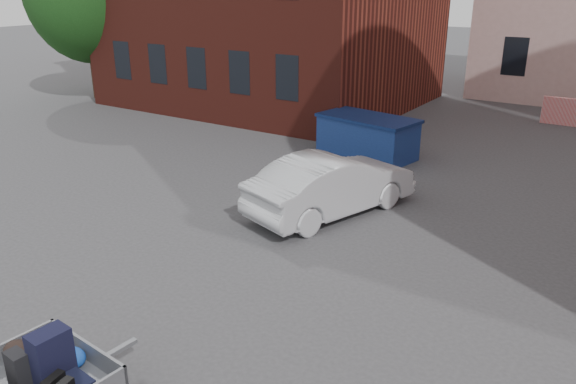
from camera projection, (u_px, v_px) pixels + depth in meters
The scene contains 4 objects.
ground at pixel (274, 268), 10.45m from camera, with size 120.00×120.00×0.00m, color #38383A.
trailer at pixel (48, 374), 6.69m from camera, with size 1.69×1.86×1.20m.
dumpster at pixel (367, 136), 16.91m from camera, with size 3.13×1.99×1.22m.
silver_car at pixel (332, 184), 12.70m from camera, with size 1.46×4.19×1.38m, color silver.
Camera 1 is at (5.31, -7.61, 5.01)m, focal length 35.00 mm.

